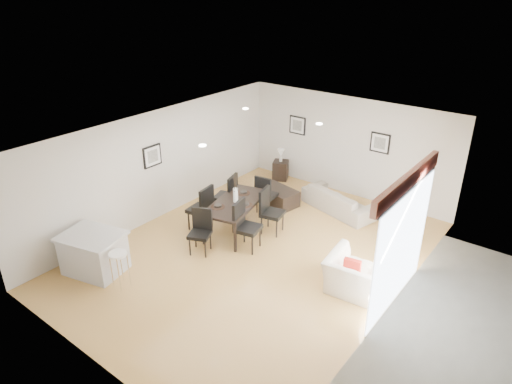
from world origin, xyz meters
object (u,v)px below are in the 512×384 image
Objects in this scene: dining_chair_efar at (269,208)px; dining_chair_head at (201,228)px; sofa at (339,200)px; kitchen_island at (94,253)px; side_table at (280,170)px; dining_chair_wfar at (229,193)px; dining_table at (236,205)px; coffee_table at (278,196)px; dining_chair_wnear at (203,206)px; bar_stool at (118,258)px; dining_chair_foot at (265,193)px; armchair at (359,276)px; dining_chair_enear at (244,223)px.

dining_chair_head is at bearing 144.58° from dining_chair_efar.
dining_chair_efar reaches higher than sofa.
kitchen_island is (-1.18, -1.89, -0.13)m from dining_chair_head.
side_table is at bearing 73.33° from kitchen_island.
dining_table is at bearing 37.46° from dining_chair_wfar.
dining_chair_wnear is at bearing -93.84° from coffee_table.
dining_chair_wfar is 0.78× the size of kitchen_island.
dining_chair_wfar is at bearing -84.13° from side_table.
side_table is (-0.88, 1.39, 0.07)m from coffee_table.
side_table is 6.21m from bar_stool.
dining_table is 3.05m from bar_stool.
dining_chair_head is 0.71× the size of kitchen_island.
dining_chair_wfar is at bearing 94.29° from bar_stool.
side_table is at bearing 17.50° from dining_chair_efar.
side_table is at bearing -72.00° from dining_chair_foot.
armchair is 5.55m from side_table.
dining_chair_enear reaches higher than dining_table.
dining_chair_wfar is 1.00× the size of dining_chair_efar.
dining_chair_wnear is 2.66m from kitchen_island.
dining_chair_enear is 2.75m from bar_stool.
dining_chair_enear reaches higher than kitchen_island.
dining_chair_head is at bearing -78.66° from coffee_table.
dining_chair_head is at bearing -105.67° from dining_table.
armchair is 2.06× the size of side_table.
side_table is 0.75× the size of bar_stool.
dining_chair_enear is 1.05× the size of coffee_table.
dining_chair_wnear is 0.99× the size of dining_chair_enear.
armchair is 3.69m from dining_chair_foot.
armchair is 0.84× the size of kitchen_island.
sofa is 2.83m from dining_chair_wfar.
dining_chair_wfar is 1.73m from dining_chair_head.
kitchen_island is (-0.30, -6.17, 0.14)m from side_table.
dining_chair_wnear reaches higher than coffee_table.
kitchen_island is (-0.58, -2.59, -0.20)m from dining_chair_wnear.
bar_stool is (-0.38, -4.16, 0.08)m from dining_chair_foot.
dining_chair_enear reaches higher than dining_chair_wnear.
sofa is 5.72m from bar_stool.
sofa is 1.82× the size of dining_chair_wfar.
dining_chair_wfar is 1.07× the size of dining_chair_foot.
kitchen_island is 1.85× the size of bar_stool.
kitchen_island is at bearing -92.46° from coffee_table.
dining_chair_foot is at bearing -65.43° from side_table.
dining_chair_foot is (0.64, 1.57, -0.05)m from dining_chair_wnear.
coffee_table is at bearing 157.73° from dining_chair_wnear.
sofa is 2.46m from side_table.
side_table is at bearing 170.34° from dining_chair_wfar.
dining_chair_wnear is 0.92m from dining_chair_head.
dining_chair_efar reaches higher than dining_table.
armchair is 4.00m from dining_chair_wnear.
coffee_table is at bearing 85.96° from bar_stool.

